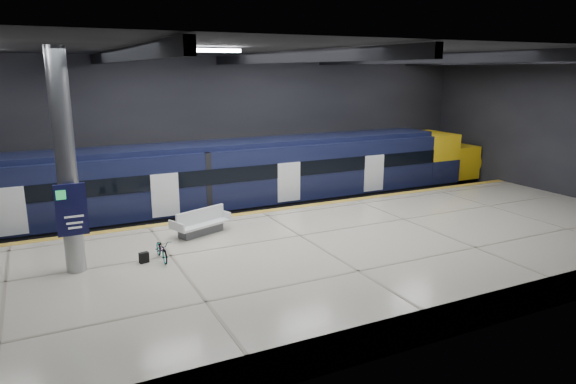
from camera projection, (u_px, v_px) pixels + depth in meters
ground at (289, 254)px, 20.85m from camera, size 30.00×30.00×0.00m
room_shell at (288, 112)px, 19.52m from camera, size 30.10×16.10×8.05m
platform at (319, 261)px, 18.54m from camera, size 30.00×11.00×1.10m
safety_strip at (261, 212)px, 22.99m from camera, size 30.00×0.40×0.01m
rails at (240, 218)px, 25.63m from camera, size 30.00×1.52×0.16m
train at (255, 178)px, 25.52m from camera, size 29.40×2.84×3.79m
bench at (201, 225)px, 19.79m from camera, size 2.47×1.70×1.01m
bicycle at (162, 249)px, 17.11m from camera, size 0.50×1.39×0.73m
pannier_bag at (144, 258)px, 16.89m from camera, size 0.33×0.23×0.35m
info_column at (66, 166)px, 15.47m from camera, size 0.90×0.78×6.90m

